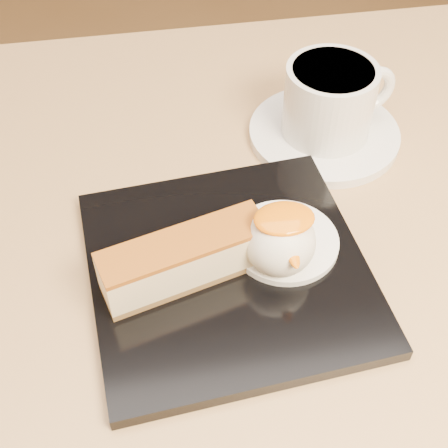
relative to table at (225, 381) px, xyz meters
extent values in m
cube|color=olive|center=(0.00, 0.00, 0.14)|extent=(0.80, 0.80, 0.04)
cube|color=black|center=(0.00, 0.01, 0.16)|extent=(0.24, 0.24, 0.01)
cube|color=brown|center=(-0.03, 0.01, 0.17)|extent=(0.14, 0.07, 0.01)
cube|color=beige|center=(-0.03, 0.01, 0.19)|extent=(0.14, 0.07, 0.03)
cube|color=brown|center=(-0.03, 0.01, 0.21)|extent=(0.14, 0.07, 0.00)
cylinder|color=white|center=(0.05, 0.03, 0.17)|extent=(0.09, 0.09, 0.01)
sphere|color=white|center=(0.04, 0.01, 0.19)|extent=(0.06, 0.06, 0.06)
ellipsoid|color=orange|center=(0.05, 0.01, 0.22)|extent=(0.05, 0.04, 0.01)
ellipsoid|color=#2A7B28|center=(0.02, 0.05, 0.17)|extent=(0.02, 0.01, 0.00)
ellipsoid|color=#2A7B28|center=(0.03, 0.05, 0.17)|extent=(0.02, 0.02, 0.00)
ellipsoid|color=#2A7B28|center=(0.02, 0.06, 0.17)|extent=(0.01, 0.02, 0.00)
cylinder|color=white|center=(0.13, 0.17, 0.16)|extent=(0.15, 0.15, 0.01)
cylinder|color=white|center=(0.13, 0.17, 0.20)|extent=(0.09, 0.09, 0.07)
cylinder|color=black|center=(0.13, 0.17, 0.23)|extent=(0.08, 0.08, 0.00)
torus|color=white|center=(0.18, 0.18, 0.20)|extent=(0.05, 0.02, 0.05)
camera|label=1|loc=(-0.05, -0.30, 0.56)|focal=50.00mm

